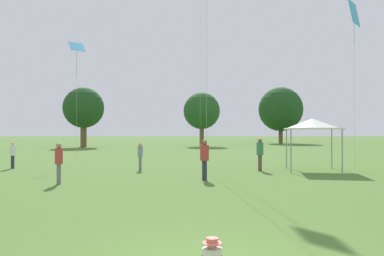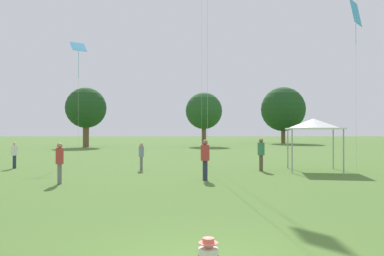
# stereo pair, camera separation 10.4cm
# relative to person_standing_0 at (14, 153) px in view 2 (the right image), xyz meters

# --- Properties ---
(person_standing_0) EXTENTS (0.50, 0.50, 1.56)m
(person_standing_0) POSITION_rel_person_standing_0_xyz_m (0.00, 0.00, 0.00)
(person_standing_0) COLOR #282D42
(person_standing_0) RESTS_ON ground
(person_standing_1) EXTENTS (0.39, 0.39, 1.70)m
(person_standing_1) POSITION_rel_person_standing_0_xyz_m (4.80, -6.61, 0.11)
(person_standing_1) COLOR slate
(person_standing_1) RESTS_ON ground
(person_standing_2) EXTENTS (0.56, 0.56, 1.81)m
(person_standing_2) POSITION_rel_person_standing_0_xyz_m (10.90, -5.57, 0.15)
(person_standing_2) COLOR #282D42
(person_standing_2) RESTS_ON ground
(person_standing_3) EXTENTS (0.49, 0.49, 1.79)m
(person_standing_3) POSITION_rel_person_standing_0_xyz_m (14.20, -1.81, 0.15)
(person_standing_3) COLOR brown
(person_standing_3) RESTS_ON ground
(person_standing_4) EXTENTS (0.41, 0.41, 1.54)m
(person_standing_4) POSITION_rel_person_standing_0_xyz_m (7.57, -1.18, 0.01)
(person_standing_4) COLOR slate
(person_standing_4) RESTS_ON ground
(canopy_tent) EXTENTS (3.33, 3.33, 2.88)m
(canopy_tent) POSITION_rel_person_standing_0_xyz_m (17.12, -1.82, 1.65)
(canopy_tent) COLOR white
(canopy_tent) RESTS_ON ground
(kite_0) EXTENTS (1.25, 1.17, 8.49)m
(kite_0) POSITION_rel_person_standing_0_xyz_m (2.56, 4.20, 6.98)
(kite_0) COLOR #339EDB
(kite_0) RESTS_ON ground
(kite_2) EXTENTS (1.14, 1.25, 9.56)m
(kite_2) POSITION_rel_person_standing_0_xyz_m (19.66, -1.46, 7.82)
(kite_2) COLOR #339EDB
(kite_2) RESTS_ON ground
(distant_tree_0) EXTENTS (5.51, 5.51, 8.14)m
(distant_tree_0) POSITION_rel_person_standing_0_xyz_m (-3.34, 29.13, 4.41)
(distant_tree_0) COLOR brown
(distant_tree_0) RESTS_ON ground
(distant_tree_1) EXTENTS (5.28, 5.28, 7.76)m
(distant_tree_1) POSITION_rel_person_standing_0_xyz_m (12.95, 31.65, 4.16)
(distant_tree_1) COLOR brown
(distant_tree_1) RESTS_ON ground
(distant_tree_2) EXTENTS (7.82, 7.82, 9.99)m
(distant_tree_2) POSITION_rel_person_standing_0_xyz_m (27.72, 43.67, 5.14)
(distant_tree_2) COLOR brown
(distant_tree_2) RESTS_ON ground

